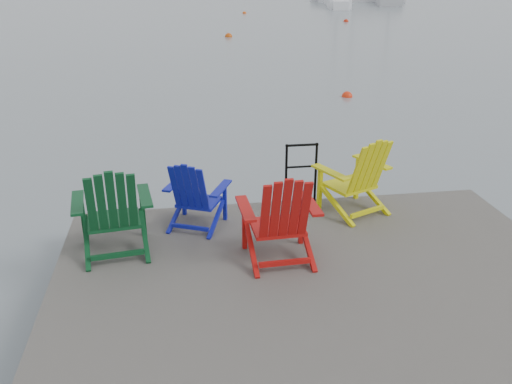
{
  "coord_description": "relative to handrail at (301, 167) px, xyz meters",
  "views": [
    {
      "loc": [
        -1.48,
        -4.73,
        3.79
      ],
      "look_at": [
        -0.47,
        2.09,
        0.85
      ],
      "focal_mm": 38.0,
      "sensor_mm": 36.0,
      "label": 1
    }
  ],
  "objects": [
    {
      "name": "ground",
      "position": [
        -0.25,
        -2.45,
        -1.04
      ],
      "size": [
        400.0,
        400.0,
        0.0
      ],
      "primitive_type": "plane",
      "color": "slate",
      "rests_on": "ground"
    },
    {
      "name": "dock",
      "position": [
        -0.25,
        -2.45,
        -0.69
      ],
      "size": [
        6.0,
        5.0,
        1.4
      ],
      "color": "#2E2C29",
      "rests_on": "ground"
    },
    {
      "name": "handrail",
      "position": [
        0.0,
        0.0,
        0.0
      ],
      "size": [
        0.48,
        0.04,
        0.9
      ],
      "color": "black",
      "rests_on": "dock"
    },
    {
      "name": "chair_green",
      "position": [
        -2.56,
        -1.19,
        0.04
      ],
      "size": [
        1.01,
        0.94,
        1.16
      ],
      "rotation": [
        0.0,
        0.0,
        0.13
      ],
      "color": "#0B3D1D",
      "rests_on": "dock"
    },
    {
      "name": "chair_blue",
      "position": [
        -1.57,
        -0.61,
        -0.06
      ],
      "size": [
        0.94,
        0.9,
        0.96
      ],
      "rotation": [
        0.0,
        0.0,
        -0.43
      ],
      "color": "#0F169F",
      "rests_on": "dock"
    },
    {
      "name": "chair_red",
      "position": [
        -0.62,
        -1.65,
        0.04
      ],
      "size": [
        0.94,
        0.87,
        1.14
      ],
      "rotation": [
        0.0,
        0.0,
        0.04
      ],
      "color": "#AD0F0C",
      "rests_on": "dock"
    },
    {
      "name": "chair_yellow",
      "position": [
        0.69,
        -0.49,
        0.03
      ],
      "size": [
        1.1,
        1.06,
        1.13
      ],
      "rotation": [
        0.0,
        0.0,
        0.42
      ],
      "color": "#D6D40B",
      "rests_on": "dock"
    },
    {
      "name": "sailboat_near",
      "position": [
        13.31,
        43.4,
        -0.69
      ],
      "size": [
        3.34,
        7.51,
        10.2
      ],
      "rotation": [
        0.0,
        0.0,
        -0.21
      ],
      "color": "white",
      "rests_on": "ground"
    },
    {
      "name": "buoy_a",
      "position": [
        3.41,
        8.52,
        -1.04
      ],
      "size": [
        0.33,
        0.33,
        0.33
      ],
      "primitive_type": "sphere",
      "color": "red",
      "rests_on": "ground"
    },
    {
      "name": "buoy_b",
      "position": [
        1.28,
        23.23,
        -1.04
      ],
      "size": [
        0.41,
        0.41,
        0.41
      ],
      "primitive_type": "sphere",
      "color": "#C0470B",
      "rests_on": "ground"
    },
    {
      "name": "buoy_c",
      "position": [
        10.07,
        30.17,
        -1.04
      ],
      "size": [
        0.35,
        0.35,
        0.35
      ],
      "primitive_type": "sphere",
      "color": "red",
      "rests_on": "ground"
    },
    {
      "name": "buoy_d",
      "position": [
        4.0,
        37.55,
        -1.04
      ],
      "size": [
        0.32,
        0.32,
        0.32
      ],
      "primitive_type": "sphere",
      "color": "#DF4C0D",
      "rests_on": "ground"
    }
  ]
}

